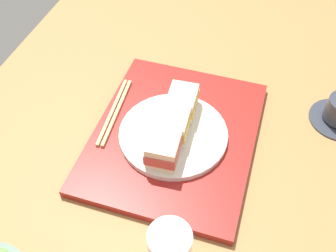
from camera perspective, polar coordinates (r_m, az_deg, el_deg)
ground_plane at (r=88.71cm, az=1.96°, el=-1.02°), size 140.00×100.00×3.00cm
serving_tray at (r=85.07cm, az=0.97°, el=-1.38°), size 40.97×33.50×1.86cm
sandwich_plate at (r=83.29cm, az=0.77°, el=-1.18°), size 22.83×22.83×1.25cm
sandwich_near at (r=85.16cm, az=2.04°, el=3.48°), size 7.95×6.69×5.19cm
sandwich_middle at (r=80.82cm, az=0.79°, el=0.28°), size 8.25×6.71×5.22cm
sandwich_far at (r=76.69cm, az=-0.60°, el=-3.20°), size 8.18×6.58×5.54cm
chopsticks_pair at (r=88.78cm, az=-7.65°, el=2.11°), size 20.22×3.24×0.70cm
drinking_glass at (r=67.06cm, az=0.23°, el=-17.42°), size 7.12×7.12×10.18cm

